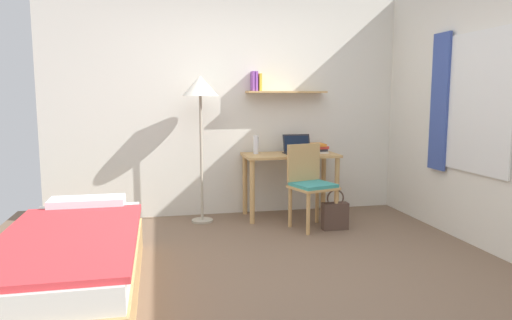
# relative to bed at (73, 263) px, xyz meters

# --- Properties ---
(ground_plane) EXTENTS (5.28, 5.28, 0.00)m
(ground_plane) POSITION_rel_bed_xyz_m (1.53, 0.12, -0.24)
(ground_plane) COLOR brown
(wall_back) EXTENTS (4.40, 0.27, 2.60)m
(wall_back) POSITION_rel_bed_xyz_m (1.53, 2.15, 1.06)
(wall_back) COLOR silver
(wall_back) RESTS_ON ground_plane
(wall_right) EXTENTS (0.10, 4.40, 2.60)m
(wall_right) POSITION_rel_bed_xyz_m (3.55, 0.16, 1.06)
(wall_right) COLOR silver
(wall_right) RESTS_ON ground_plane
(bed) EXTENTS (0.91, 2.06, 0.54)m
(bed) POSITION_rel_bed_xyz_m (0.00, 0.00, 0.00)
(bed) COLOR tan
(bed) RESTS_ON ground_plane
(desk) EXTENTS (1.09, 0.53, 0.75)m
(desk) POSITION_rel_bed_xyz_m (2.12, 1.82, 0.37)
(desk) COLOR tan
(desk) RESTS_ON ground_plane
(desk_chair) EXTENTS (0.53, 0.51, 0.90)m
(desk_chair) POSITION_rel_bed_xyz_m (2.20, 1.33, 0.26)
(desk_chair) COLOR tan
(desk_chair) RESTS_ON ground_plane
(standing_lamp) EXTENTS (0.40, 0.40, 1.63)m
(standing_lamp) POSITION_rel_bed_xyz_m (1.08, 1.80, 1.20)
(standing_lamp) COLOR #B2A893
(standing_lamp) RESTS_ON ground_plane
(laptop) EXTENTS (0.33, 0.23, 0.22)m
(laptop) POSITION_rel_bed_xyz_m (2.22, 1.85, 0.56)
(laptop) COLOR black
(laptop) RESTS_ON desk
(water_bottle) EXTENTS (0.06, 0.06, 0.21)m
(water_bottle) POSITION_rel_bed_xyz_m (1.73, 1.90, 0.61)
(water_bottle) COLOR silver
(water_bottle) RESTS_ON desk
(book_stack) EXTENTS (0.19, 0.26, 0.11)m
(book_stack) POSITION_rel_bed_xyz_m (2.48, 1.86, 0.56)
(book_stack) COLOR silver
(book_stack) RESTS_ON desk
(handbag) EXTENTS (0.28, 0.11, 0.44)m
(handbag) POSITION_rel_bed_xyz_m (2.44, 1.19, -0.08)
(handbag) COLOR #4C382D
(handbag) RESTS_ON ground_plane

